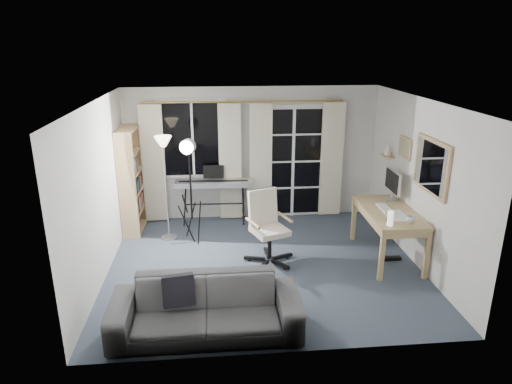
% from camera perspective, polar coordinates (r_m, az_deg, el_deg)
% --- Properties ---
extents(floor, '(4.50, 4.00, 0.02)m').
position_cam_1_polar(floor, '(6.84, 0.96, -9.15)').
color(floor, '#374050').
rests_on(floor, ground).
extents(window, '(1.20, 0.08, 1.40)m').
position_cam_1_polar(window, '(8.17, -7.92, 6.59)').
color(window, white).
rests_on(window, floor).
extents(french_door, '(1.32, 0.09, 2.11)m').
position_cam_1_polar(french_door, '(8.40, 4.61, 3.70)').
color(french_door, white).
rests_on(french_door, floor).
extents(curtains, '(3.60, 0.07, 2.13)m').
position_cam_1_polar(curtains, '(8.19, -1.41, 3.86)').
color(curtains, gold).
rests_on(curtains, floor).
extents(bookshelf, '(0.30, 0.84, 1.80)m').
position_cam_1_polar(bookshelf, '(8.02, -15.50, 1.07)').
color(bookshelf, tan).
rests_on(bookshelf, floor).
extents(torchiere_lamp, '(0.35, 0.35, 1.73)m').
position_cam_1_polar(torchiere_lamp, '(7.38, -11.42, 4.26)').
color(torchiere_lamp, '#B2B2B7').
rests_on(torchiere_lamp, floor).
extents(keyboard_piano, '(1.37, 0.70, 0.98)m').
position_cam_1_polar(keyboard_piano, '(8.09, -5.32, 1.01)').
color(keyboard_piano, black).
rests_on(keyboard_piano, floor).
extents(studio_light, '(0.37, 0.38, 1.76)m').
position_cam_1_polar(studio_light, '(7.15, -8.45, 4.12)').
color(studio_light, black).
rests_on(studio_light, floor).
extents(office_chair, '(0.75, 0.73, 1.08)m').
position_cam_1_polar(office_chair, '(6.75, 1.22, -3.51)').
color(office_chair, black).
rests_on(office_chair, floor).
extents(desk, '(0.74, 1.45, 0.77)m').
position_cam_1_polar(desk, '(7.07, 16.28, -2.92)').
color(desk, tan).
rests_on(desk, floor).
extents(monitor, '(0.19, 0.55, 0.48)m').
position_cam_1_polar(monitor, '(7.41, 16.72, 1.19)').
color(monitor, silver).
rests_on(monitor, desk).
extents(desk_clutter, '(0.46, 0.87, 0.97)m').
position_cam_1_polar(desk_clutter, '(6.87, 16.39, -4.20)').
color(desk_clutter, white).
rests_on(desk_clutter, desk).
extents(mug, '(0.13, 0.10, 0.13)m').
position_cam_1_polar(mug, '(6.62, 18.75, -3.17)').
color(mug, silver).
rests_on(mug, desk).
extents(wall_mirror, '(0.04, 0.94, 0.74)m').
position_cam_1_polar(wall_mirror, '(6.57, 21.05, 3.02)').
color(wall_mirror, tan).
rests_on(wall_mirror, floor).
extents(framed_print, '(0.03, 0.42, 0.32)m').
position_cam_1_polar(framed_print, '(7.36, 18.14, 5.30)').
color(framed_print, tan).
rests_on(framed_print, floor).
extents(wall_shelf, '(0.16, 0.30, 0.18)m').
position_cam_1_polar(wall_shelf, '(7.82, 16.12, 4.80)').
color(wall_shelf, tan).
rests_on(wall_shelf, floor).
extents(sofa, '(2.12, 0.63, 0.83)m').
position_cam_1_polar(sofa, '(5.25, -6.36, -13.21)').
color(sofa, '#323335').
rests_on(sofa, floor).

